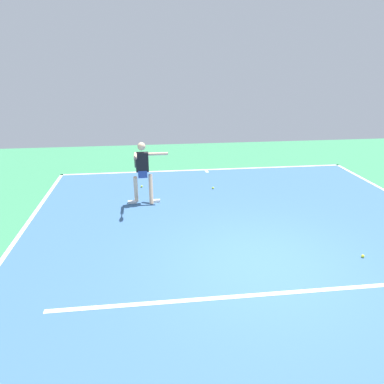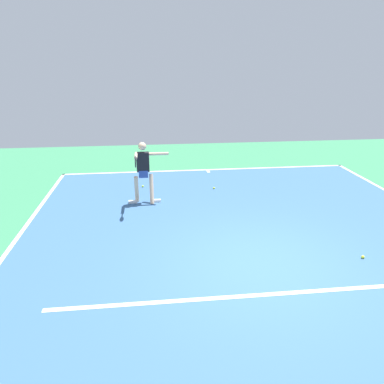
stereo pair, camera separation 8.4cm
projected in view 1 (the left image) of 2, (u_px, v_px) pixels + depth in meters
ground_plane at (260, 263)px, 7.20m from camera, size 22.22×22.22×0.00m
court_surface at (260, 263)px, 7.20m from camera, size 10.25×13.34×0.00m
court_line_baseline_near at (206, 170)px, 13.38m from camera, size 10.25×0.10×0.01m
court_line_service at (278, 293)px, 6.27m from camera, size 7.69×0.10×0.01m
court_line_centre_mark at (207, 171)px, 13.20m from camera, size 0.10×0.30×0.01m
tennis_player at (143, 169)px, 9.92m from camera, size 1.14×1.21×1.72m
tennis_ball_near_service_line at (363, 256)px, 7.41m from camera, size 0.07×0.07×0.07m
tennis_ball_by_baseline at (142, 186)px, 11.51m from camera, size 0.07×0.07×0.07m
tennis_ball_centre_court at (213, 188)px, 11.37m from camera, size 0.07×0.07×0.07m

